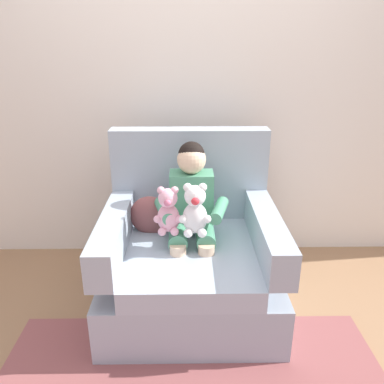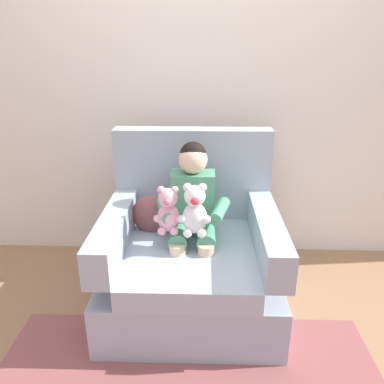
# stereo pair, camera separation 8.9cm
# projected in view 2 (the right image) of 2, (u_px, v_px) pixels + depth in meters

# --- Properties ---
(ground_plane) EXTENTS (8.00, 8.00, 0.00)m
(ground_plane) POSITION_uv_depth(u_px,v_px,m) (191.00, 305.00, 2.44)
(ground_plane) COLOR #936D4C
(back_wall) EXTENTS (6.00, 0.10, 2.60)m
(back_wall) POSITION_uv_depth(u_px,v_px,m) (194.00, 81.00, 2.70)
(back_wall) COLOR silver
(back_wall) RESTS_ON ground
(armchair) EXTENTS (1.02, 0.98, 1.04)m
(armchair) POSITION_uv_depth(u_px,v_px,m) (191.00, 257.00, 2.38)
(armchair) COLOR #9EADBC
(armchair) RESTS_ON ground
(seated_child) EXTENTS (0.45, 0.39, 0.82)m
(seated_child) POSITION_uv_depth(u_px,v_px,m) (193.00, 206.00, 2.29)
(seated_child) COLOR #4C9370
(seated_child) RESTS_ON armchair
(plush_pink) EXTENTS (0.16, 0.13, 0.28)m
(plush_pink) POSITION_uv_depth(u_px,v_px,m) (168.00, 211.00, 2.15)
(plush_pink) COLOR #EAA8BC
(plush_pink) RESTS_ON armchair
(plush_white) EXTENTS (0.18, 0.15, 0.30)m
(plush_white) POSITION_uv_depth(u_px,v_px,m) (195.00, 211.00, 2.12)
(plush_white) COLOR white
(plush_white) RESTS_ON armchair
(throw_pillow) EXTENTS (0.27, 0.14, 0.26)m
(throw_pillow) POSITION_uv_depth(u_px,v_px,m) (152.00, 215.00, 2.43)
(throw_pillow) COLOR #8C4C4C
(throw_pillow) RESTS_ON armchair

